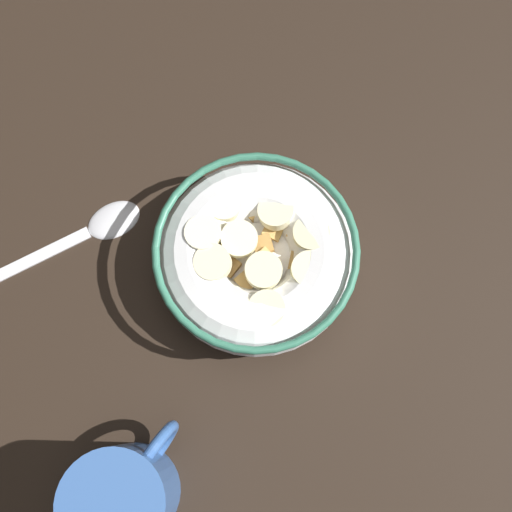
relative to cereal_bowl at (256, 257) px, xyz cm
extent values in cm
cube|color=black|center=(0.02, 0.00, -3.88)|extent=(127.32, 127.32, 2.00)
cylinder|color=white|center=(0.02, 0.00, -2.58)|extent=(8.50, 8.50, 0.60)
torus|color=white|center=(0.02, 0.00, -0.27)|extent=(15.46, 15.46, 5.21)
torus|color=#337259|center=(0.02, 0.00, 2.04)|extent=(15.59, 15.59, 0.60)
cylinder|color=white|center=(0.02, 0.00, 0.09)|extent=(12.33, 12.33, 0.40)
cube|color=#AD7F42|center=(1.34, -3.05, 0.69)|extent=(1.89, 1.90, 0.72)
cube|color=#AD7F42|center=(-1.76, 4.28, 0.52)|extent=(1.63, 1.69, 0.81)
cube|color=#AD7F42|center=(0.00, 4.46, 0.74)|extent=(1.89, 1.90, 0.70)
cube|color=#AD7F42|center=(3.44, -1.49, 0.62)|extent=(1.93, 1.90, 0.79)
cube|color=#B78947|center=(-2.09, -0.61, 0.61)|extent=(1.76, 1.79, 0.75)
cube|color=tan|center=(2.42, 0.43, 0.54)|extent=(1.68, 1.64, 0.74)
cube|color=tan|center=(-2.79, 2.36, 0.73)|extent=(1.82, 1.77, 0.80)
cube|color=tan|center=(-0.62, 3.16, 0.65)|extent=(2.06, 2.05, 0.72)
cube|color=#B78947|center=(-4.86, 0.89, 0.75)|extent=(2.03, 2.03, 0.67)
cube|color=tan|center=(3.05, -4.17, 0.73)|extent=(2.06, 2.06, 0.74)
cube|color=tan|center=(-3.60, -2.44, 0.73)|extent=(1.60, 1.58, 0.69)
cube|color=#AD7F42|center=(0.98, 0.31, 0.58)|extent=(2.08, 2.07, 0.82)
cube|color=#AD7F42|center=(-2.27, -2.55, 0.57)|extent=(1.96, 1.93, 0.79)
cube|color=#B78947|center=(1.96, -5.04, 0.76)|extent=(1.76, 1.78, 0.70)
cube|color=#AD7F42|center=(-1.92, 1.20, 0.66)|extent=(1.51, 1.51, 0.66)
cube|color=#B78947|center=(2.71, 2.42, 0.67)|extent=(1.49, 1.56, 0.84)
cube|color=#AD7F42|center=(-5.09, -0.96, 0.66)|extent=(1.52, 1.50, 0.68)
cube|color=tan|center=(-0.42, -0.82, 0.73)|extent=(1.80, 1.75, 0.84)
cylinder|color=#F4EABC|center=(-2.63, 2.08, 1.95)|extent=(3.28, 3.24, 1.29)
cylinder|color=#F4EABC|center=(0.14, 1.53, 1.82)|extent=(3.98, 3.99, 1.20)
cylinder|color=#F4EABC|center=(3.46, 0.52, 1.60)|extent=(3.91, 4.00, 1.49)
cylinder|color=beige|center=(-0.96, -1.35, 1.86)|extent=(3.42, 3.42, 1.14)
cylinder|color=#F9EFC6|center=(-4.40, -0.77, 1.47)|extent=(3.88, 3.88, 1.16)
cylinder|color=#F4EABC|center=(-3.18, -3.19, 1.68)|extent=(3.42, 3.42, 1.38)
cylinder|color=beige|center=(1.06, -4.11, 1.63)|extent=(2.84, 2.85, 1.16)
cylinder|color=#F4EABC|center=(1.67, 4.14, 1.61)|extent=(2.89, 2.88, 1.17)
cylinder|color=#F9EFC6|center=(-1.21, 3.97, 1.93)|extent=(3.45, 3.44, 1.26)
cylinder|color=beige|center=(3.49, -2.68, 1.67)|extent=(3.90, 3.97, 1.29)
ellipsoid|color=silver|center=(-3.53, 11.99, -2.48)|extent=(5.43, 4.79, 0.80)
cube|color=silver|center=(-10.10, 15.40, -2.70)|extent=(9.58, 5.62, 0.36)
cylinder|color=#335999|center=(-19.52, -2.39, 1.14)|extent=(7.03, 7.03, 8.03)
torus|color=#335999|center=(-16.01, -2.39, 1.14)|extent=(5.30, 0.80, 5.30)
camera|label=1|loc=(-10.17, -7.05, 46.77)|focal=43.83mm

